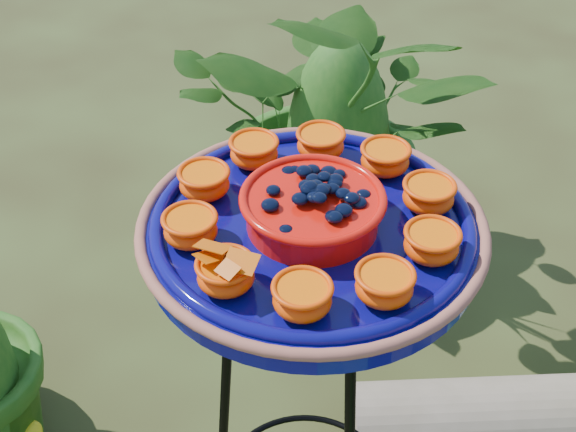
# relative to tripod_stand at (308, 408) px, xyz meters

# --- Properties ---
(tripod_stand) EXTENTS (0.35, 0.36, 0.90)m
(tripod_stand) POSITION_rel_tripod_stand_xyz_m (0.00, 0.00, 0.00)
(tripod_stand) COLOR black
(tripod_stand) RESTS_ON ground
(feeder_dish) EXTENTS (0.48, 0.48, 0.11)m
(feeder_dish) POSITION_rel_tripod_stand_xyz_m (-0.00, -0.00, 0.39)
(feeder_dish) COLOR #090863
(feeder_dish) RESTS_ON tripod_stand
(driftwood_log) EXTENTS (0.61, 0.56, 0.21)m
(driftwood_log) POSITION_rel_tripod_stand_xyz_m (0.16, 0.50, -0.44)
(driftwood_log) COLOR gray
(driftwood_log) RESTS_ON ground
(shrub_back_left) EXTENTS (0.98, 0.91, 0.89)m
(shrub_back_left) POSITION_rel_tripod_stand_xyz_m (-0.53, 0.87, -0.10)
(shrub_back_left) COLOR #1C4E14
(shrub_back_left) RESTS_ON ground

